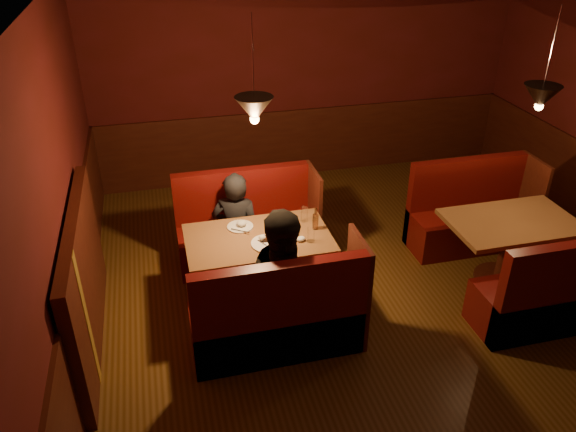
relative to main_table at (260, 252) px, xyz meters
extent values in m
cube|color=#54320F|center=(1.29, -0.61, -0.59)|extent=(6.00, 7.00, 0.01)
cube|color=black|center=(1.29, -0.61, 2.32)|extent=(6.00, 7.00, 0.01)
cube|color=#46120C|center=(1.29, 2.89, 0.87)|extent=(6.00, 0.01, 2.90)
cube|color=#46120C|center=(-1.72, -0.61, 0.87)|extent=(0.01, 7.00, 2.90)
cube|color=#3B130D|center=(1.29, 2.87, -0.08)|extent=(6.00, 0.04, 1.00)
cube|color=#3B130D|center=(-1.69, -0.61, -0.08)|extent=(0.04, 7.00, 1.00)
cube|color=#3B130D|center=(-1.63, -0.21, 0.07)|extent=(0.10, 2.20, 1.30)
cube|color=#AD842D|center=(-1.58, -0.76, 0.07)|extent=(0.01, 0.12, 1.30)
cylinder|color=#333333|center=(-0.01, 0.00, 1.87)|extent=(0.01, 0.01, 0.80)
cone|color=black|center=(-0.01, 0.00, 1.47)|extent=(0.34, 0.34, 0.22)
sphere|color=#FFBF72|center=(-0.01, 0.00, 1.38)|extent=(0.08, 0.08, 0.08)
cylinder|color=#333333|center=(2.60, -0.30, 1.87)|extent=(0.01, 0.01, 0.80)
cone|color=black|center=(2.60, -0.30, 1.47)|extent=(0.34, 0.34, 0.22)
sphere|color=#FFBF72|center=(2.60, -0.30, 1.38)|extent=(0.08, 0.08, 0.08)
cube|color=brown|center=(-0.01, 0.00, 0.15)|extent=(1.41, 0.86, 0.05)
cylinder|color=#3B130D|center=(-0.01, 0.00, -0.23)|extent=(0.14, 0.14, 0.71)
cylinder|color=#3B130D|center=(-0.01, 0.00, -0.56)|extent=(0.56, 0.56, 0.04)
cylinder|color=silver|center=(0.03, -0.16, 0.18)|extent=(0.28, 0.28, 0.02)
cube|color=black|center=(0.05, -0.10, 0.21)|extent=(0.09, 0.08, 0.04)
ellipsoid|color=silver|center=(0.01, -0.10, 0.22)|extent=(0.07, 0.07, 0.06)
cube|color=tan|center=(0.10, -0.21, 0.21)|extent=(0.09, 0.07, 0.03)
cylinder|color=silver|center=(-0.01, -0.15, 0.20)|extent=(0.07, 0.12, 0.01)
cylinder|color=silver|center=(-0.15, 0.22, 0.18)|extent=(0.26, 0.26, 0.02)
ellipsoid|color=beige|center=(-0.14, 0.23, 0.22)|extent=(0.10, 0.10, 0.05)
cube|color=silver|center=(-0.17, 0.12, 0.19)|extent=(0.17, 0.13, 0.00)
cylinder|color=white|center=(0.28, 0.04, 0.22)|extent=(0.05, 0.05, 0.08)
cylinder|color=white|center=(0.51, 0.19, 0.25)|extent=(0.08, 0.08, 0.15)
cylinder|color=white|center=(0.46, -0.20, 0.25)|extent=(0.08, 0.08, 0.15)
cylinder|color=#47230F|center=(0.57, 0.01, 0.25)|extent=(0.06, 0.06, 0.16)
cylinder|color=#47230F|center=(0.57, 0.01, 0.37)|extent=(0.03, 0.03, 0.07)
ellipsoid|color=white|center=(0.37, -0.17, 0.20)|extent=(0.11, 0.09, 0.04)
cube|color=#561410|center=(-0.01, 0.73, -0.36)|extent=(1.51, 0.55, 0.45)
cube|color=#561410|center=(-0.01, 0.95, -0.05)|extent=(1.51, 0.12, 1.06)
cube|color=#3B130D|center=(0.76, 0.73, -0.05)|extent=(0.04, 0.55, 1.06)
cube|color=#561410|center=(-0.01, -0.73, -0.36)|extent=(1.51, 0.55, 0.45)
cube|color=#561410|center=(-0.01, -0.95, -0.05)|extent=(1.51, 0.12, 1.06)
cube|color=#3B130D|center=(0.76, -0.73, -0.05)|extent=(0.04, 0.55, 1.06)
cube|color=brown|center=(2.60, -0.30, 0.14)|extent=(1.32, 0.84, 0.05)
cylinder|color=#3B130D|center=(2.60, -0.30, -0.24)|extent=(0.14, 0.14, 0.70)
cylinder|color=#3B130D|center=(2.60, -0.30, -0.56)|extent=(0.56, 0.56, 0.04)
cube|color=#561410|center=(2.60, 0.42, -0.36)|extent=(1.42, 0.55, 0.45)
cube|color=#561410|center=(2.60, 0.64, -0.06)|extent=(1.42, 0.12, 1.04)
cube|color=#3B130D|center=(3.33, 0.42, -0.06)|extent=(0.04, 0.55, 1.04)
cube|color=#561410|center=(2.60, -1.02, -0.36)|extent=(1.42, 0.55, 0.45)
cube|color=#561410|center=(2.60, -1.23, -0.06)|extent=(1.42, 0.12, 1.04)
imported|color=black|center=(-0.13, 0.69, 0.16)|extent=(0.63, 0.51, 1.49)
imported|color=black|center=(0.12, -0.61, 0.26)|extent=(0.98, 0.87, 1.68)
camera|label=1|loc=(-0.86, -4.59, 3.05)|focal=35.00mm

